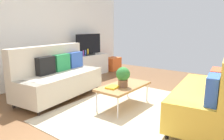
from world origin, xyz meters
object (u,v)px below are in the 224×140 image
at_px(coffee_table, 124,87).
at_px(tv_console, 89,65).
at_px(vase_1, 77,54).
at_px(bottle_1, 85,53).
at_px(couch_beige, 58,77).
at_px(bottle_2, 88,52).
at_px(bottle_0, 83,53).
at_px(potted_plant, 123,76).
at_px(vase_0, 73,54).
at_px(couch_green, 210,95).
at_px(table_book_0, 113,87).
at_px(tv, 89,45).
at_px(storage_trunk, 113,64).

distance_m(coffee_table, tv_console, 2.78).
xyz_separation_m(vase_1, bottle_1, (0.24, -0.09, 0.01)).
height_order(couch_beige, bottle_2, couch_beige).
relative_size(coffee_table, bottle_0, 6.53).
xyz_separation_m(tv_console, vase_1, (-0.41, 0.05, 0.40)).
relative_size(tv_console, bottle_2, 6.96).
bearing_deg(bottle_2, potted_plant, -122.84).
xyz_separation_m(potted_plant, vase_0, (1.01, 2.44, 0.09)).
bearing_deg(couch_green, bottle_1, 67.19).
bearing_deg(couch_beige, table_book_0, 88.76).
relative_size(coffee_table, vase_0, 7.16).
bearing_deg(tv, couch_green, -107.88).
relative_size(table_book_0, bottle_0, 1.42).
distance_m(tv_console, storage_trunk, 1.11).
height_order(potted_plant, vase_0, vase_0).
bearing_deg(bottle_2, couch_green, -106.94).
bearing_deg(couch_beige, couch_green, 96.51).
bearing_deg(couch_beige, storage_trunk, -171.80).
bearing_deg(coffee_table, vase_0, 68.96).
height_order(couch_green, tv, tv).
distance_m(tv_console, bottle_0, 0.48).
height_order(coffee_table, vase_1, vase_1).
bearing_deg(bottle_0, couch_green, -104.26).
xyz_separation_m(coffee_table, vase_1, (1.09, 2.39, 0.32)).
bearing_deg(couch_green, potted_plant, 98.15).
height_order(coffee_table, bottle_1, bottle_1).
bearing_deg(couch_green, storage_trunk, 50.54).
xyz_separation_m(storage_trunk, vase_0, (-1.68, 0.15, 0.50)).
distance_m(couch_green, bottle_0, 3.85).
bearing_deg(table_book_0, potted_plant, -31.75).
bearing_deg(coffee_table, storage_trunk, 40.78).
relative_size(storage_trunk, potted_plant, 1.43).
distance_m(couch_green, coffee_table, 1.45).
xyz_separation_m(coffee_table, storage_trunk, (2.60, 2.24, -0.17)).
bearing_deg(bottle_0, bottle_2, 0.00).
relative_size(coffee_table, bottle_1, 6.40).
bearing_deg(tv_console, couch_beige, -154.15).
height_order(couch_green, bottle_2, couch_green).
distance_m(couch_beige, tv_console, 2.11).
distance_m(potted_plant, bottle_0, 2.70).
xyz_separation_m(tv, potted_plant, (-1.59, -2.37, -0.33)).
bearing_deg(vase_0, table_book_0, -116.78).
distance_m(coffee_table, bottle_1, 2.68).
bearing_deg(bottle_1, couch_green, -105.56).
relative_size(table_book_0, vase_0, 1.56).
relative_size(tv_console, bottle_1, 8.14).
relative_size(couch_beige, tv, 1.99).
distance_m(couch_beige, bottle_1, 1.96).
height_order(tv, table_book_0, tv).
relative_size(tv, potted_plant, 2.75).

